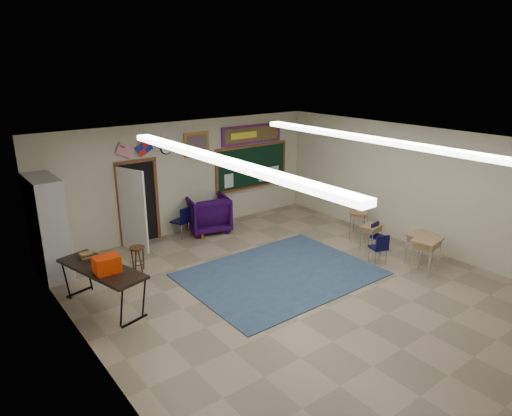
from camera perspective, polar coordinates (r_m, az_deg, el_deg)
floor at (r=9.48m, az=5.31°, el=-10.29°), size 9.00×9.00×0.00m
back_wall at (r=12.39m, az=-8.75°, el=3.83°), size 8.00×0.04×3.00m
left_wall at (r=6.98m, az=-19.52°, el=-8.36°), size 0.04×9.00×3.00m
right_wall at (r=11.87m, az=19.88°, el=2.33°), size 0.04×9.00×3.00m
ceiling at (r=8.49m, az=5.89°, el=7.86°), size 8.00×9.00×0.04m
area_rug at (r=10.12m, az=3.05°, el=-8.25°), size 4.00×3.00×0.02m
fluorescent_strips at (r=8.50m, az=5.87°, el=7.46°), size 3.86×6.00×0.10m
doorway at (r=11.76m, az=-14.69°, el=0.43°), size 1.10×0.89×2.16m
chalkboard at (r=13.54m, az=-0.49°, el=5.06°), size 2.55×0.14×1.30m
bulletin_board at (r=13.35m, az=-0.51°, el=9.20°), size 2.10×0.05×0.55m
framed_art_print at (r=12.36m, az=-7.43°, el=7.87°), size 0.75×0.05×0.65m
wall_clock at (r=11.94m, az=-11.19°, el=7.34°), size 0.32×0.05×0.32m
wall_flags at (r=11.55m, az=-14.95°, el=7.38°), size 1.16×0.06×0.70m
storage_cabinet at (r=10.67m, az=-24.53°, el=-2.19°), size 0.59×1.25×2.20m
wingback_armchair at (r=12.52m, az=-6.04°, el=-0.70°), size 1.30×1.32×0.99m
student_chair_reading at (r=12.20m, az=-9.43°, el=-1.74°), size 0.55×0.55×0.84m
student_chair_desk_a at (r=10.87m, az=15.02°, el=-4.91°), size 0.47×0.47×0.74m
student_chair_desk_b at (r=11.51m, az=15.21°, el=-3.66°), size 0.41×0.41×0.73m
student_desk_front_left at (r=11.63m, az=14.18°, el=-3.40°), size 0.59×0.48×0.63m
student_desk_front_right at (r=12.39m, az=12.74°, el=-1.70°), size 0.75×0.70×0.73m
student_desk_back_left at (r=10.73m, az=20.48°, el=-5.34°), size 0.73×0.60×0.79m
student_desk_back_right at (r=11.14m, az=19.80°, el=-4.62°), size 0.62×0.48×0.72m
folding_table at (r=9.14m, az=-18.54°, el=-9.17°), size 1.14×2.09×1.13m
wooden_stool at (r=10.48m, az=-14.53°, el=-6.16°), size 0.33×0.33×0.58m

